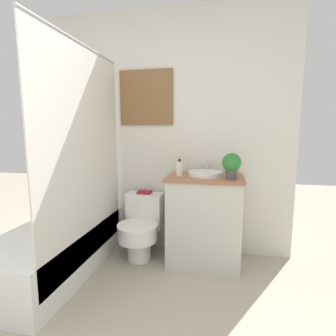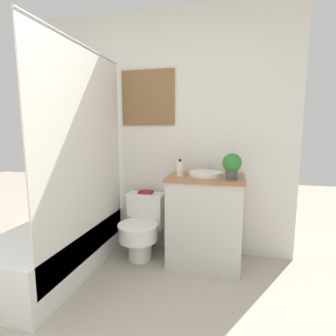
{
  "view_description": "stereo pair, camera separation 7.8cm",
  "coord_description": "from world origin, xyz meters",
  "px_view_note": "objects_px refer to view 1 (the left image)",
  "views": [
    {
      "loc": [
        0.81,
        -0.62,
        1.29
      ],
      "look_at": [
        0.33,
        1.63,
        0.96
      ],
      "focal_mm": 28.0,
      "sensor_mm": 36.0,
      "label": 1
    },
    {
      "loc": [
        0.89,
        -0.6,
        1.29
      ],
      "look_at": [
        0.33,
        1.63,
        0.96
      ],
      "focal_mm": 28.0,
      "sensor_mm": 36.0,
      "label": 2
    }
  ],
  "objects_px": {
    "sink": "(205,173)",
    "potted_plant": "(232,164)",
    "soap_bottle": "(179,168)",
    "book_on_tank": "(145,192)",
    "toilet": "(141,226)"
  },
  "relations": [
    {
      "from": "soap_bottle",
      "to": "book_on_tank",
      "type": "xyz_separation_m",
      "value": [
        -0.4,
        0.16,
        -0.29
      ]
    },
    {
      "from": "toilet",
      "to": "potted_plant",
      "type": "xyz_separation_m",
      "value": [
        0.87,
        -0.08,
        0.67
      ]
    },
    {
      "from": "soap_bottle",
      "to": "toilet",
      "type": "bearing_deg",
      "value": 177.06
    },
    {
      "from": "soap_bottle",
      "to": "potted_plant",
      "type": "relative_size",
      "value": 0.7
    },
    {
      "from": "toilet",
      "to": "book_on_tank",
      "type": "height_order",
      "value": "book_on_tank"
    },
    {
      "from": "soap_bottle",
      "to": "potted_plant",
      "type": "xyz_separation_m",
      "value": [
        0.47,
        -0.06,
        0.06
      ]
    },
    {
      "from": "toilet",
      "to": "potted_plant",
      "type": "bearing_deg",
      "value": -5.47
    },
    {
      "from": "toilet",
      "to": "book_on_tank",
      "type": "xyz_separation_m",
      "value": [
        0.0,
        0.13,
        0.32
      ]
    },
    {
      "from": "sink",
      "to": "potted_plant",
      "type": "xyz_separation_m",
      "value": [
        0.23,
        -0.12,
        0.11
      ]
    },
    {
      "from": "soap_bottle",
      "to": "book_on_tank",
      "type": "bearing_deg",
      "value": 158.54
    },
    {
      "from": "toilet",
      "to": "soap_bottle",
      "type": "relative_size",
      "value": 3.94
    },
    {
      "from": "toilet",
      "to": "sink",
      "type": "distance_m",
      "value": 0.85
    },
    {
      "from": "sink",
      "to": "potted_plant",
      "type": "relative_size",
      "value": 1.56
    },
    {
      "from": "potted_plant",
      "to": "toilet",
      "type": "bearing_deg",
      "value": 174.53
    },
    {
      "from": "potted_plant",
      "to": "book_on_tank",
      "type": "distance_m",
      "value": 0.96
    }
  ]
}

